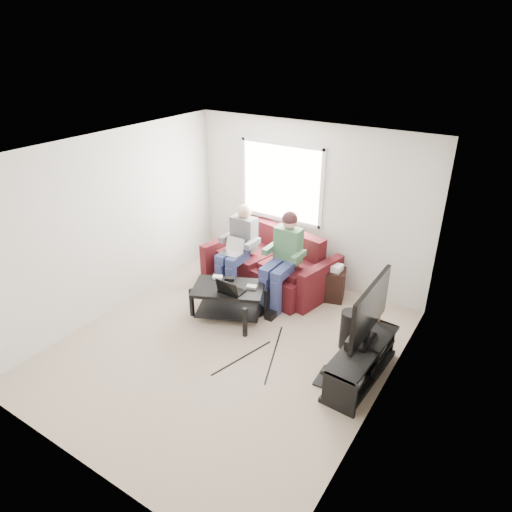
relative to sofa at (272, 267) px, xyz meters
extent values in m
plane|color=tan|center=(0.36, -1.73, -0.34)|extent=(4.50, 4.50, 0.00)
plane|color=white|center=(0.36, -1.73, 2.26)|extent=(4.50, 4.50, 0.00)
plane|color=silver|center=(0.36, 0.52, 0.96)|extent=(4.50, 0.00, 4.50)
plane|color=silver|center=(0.36, -3.98, 0.96)|extent=(4.50, 0.00, 4.50)
plane|color=silver|center=(-1.64, -1.73, 0.96)|extent=(0.00, 4.50, 4.50)
plane|color=silver|center=(2.36, -1.73, 0.96)|extent=(0.00, 4.50, 4.50)
cube|color=white|center=(-0.14, 0.51, 1.26)|extent=(1.40, 0.01, 1.20)
cube|color=silver|center=(-0.14, 0.50, 1.26)|extent=(1.48, 0.04, 1.28)
cube|color=#4D1319|center=(0.00, -0.05, -0.11)|extent=(1.79, 1.20, 0.45)
cube|color=#4D1319|center=(0.00, 0.34, 0.35)|extent=(1.65, 0.54, 0.47)
cube|color=#4D1319|center=(-0.90, -0.05, -0.01)|extent=(0.35, 0.98, 0.65)
cube|color=#4D1319|center=(0.90, -0.05, -0.01)|extent=(0.35, 0.98, 0.65)
cube|color=#4D1319|center=(-0.40, -0.07, 0.17)|extent=(0.90, 0.89, 0.10)
cube|color=#4D1319|center=(0.40, -0.07, 0.17)|extent=(0.90, 0.89, 0.10)
cube|color=navy|center=(-0.50, -0.52, 0.29)|extent=(0.16, 0.45, 0.14)
cube|color=navy|center=(-0.30, -0.52, 0.29)|extent=(0.16, 0.45, 0.14)
cube|color=navy|center=(-0.50, -0.71, -0.06)|extent=(0.13, 0.13, 0.55)
cube|color=navy|center=(-0.30, -0.71, -0.06)|extent=(0.13, 0.13, 0.55)
cube|color=#555459|center=(-0.40, -0.20, 0.57)|extent=(0.40, 0.22, 0.55)
sphere|color=tan|center=(-0.40, -0.18, 0.94)|extent=(0.22, 0.22, 0.22)
cube|color=navy|center=(0.30, -0.52, 0.29)|extent=(0.16, 0.45, 0.14)
cube|color=navy|center=(0.50, -0.52, 0.29)|extent=(0.16, 0.45, 0.14)
cube|color=navy|center=(0.30, -0.71, -0.06)|extent=(0.13, 0.13, 0.55)
cube|color=navy|center=(0.50, -0.71, -0.06)|extent=(0.13, 0.13, 0.55)
cube|color=#4E5050|center=(0.40, -0.20, 0.57)|extent=(0.40, 0.22, 0.55)
sphere|color=tan|center=(0.40, -0.18, 0.94)|extent=(0.22, 0.22, 0.22)
sphere|color=#33191C|center=(0.40, -0.18, 0.98)|extent=(0.23, 0.23, 0.23)
cube|color=black|center=(-0.04, -1.13, 0.14)|extent=(1.16, 0.97, 0.05)
cube|color=black|center=(-0.04, -1.13, -0.22)|extent=(1.05, 0.86, 0.02)
cube|color=black|center=(-0.51, -1.41, -0.11)|extent=(0.05, 0.05, 0.45)
cube|color=black|center=(0.42, -1.41, -0.11)|extent=(0.05, 0.05, 0.45)
cube|color=black|center=(-0.51, -0.86, -0.11)|extent=(0.05, 0.05, 0.45)
cube|color=black|center=(0.42, -0.86, -0.11)|extent=(0.05, 0.05, 0.45)
cube|color=silver|center=(-0.32, -1.01, 0.18)|extent=(0.16, 0.14, 0.04)
cube|color=black|center=(-0.14, -0.95, 0.18)|extent=(0.16, 0.14, 0.04)
cube|color=gray|center=(0.26, -0.98, 0.18)|extent=(0.16, 0.13, 0.04)
cube|color=black|center=(2.06, -1.35, 0.09)|extent=(0.48, 1.36, 0.04)
cube|color=black|center=(2.06, -1.35, -0.11)|extent=(0.43, 1.30, 0.03)
cube|color=black|center=(2.06, -1.35, -0.31)|extent=(0.48, 1.36, 0.06)
cube|color=black|center=(2.06, -1.99, -0.11)|extent=(0.40, 0.06, 0.45)
cube|color=black|center=(2.06, -0.70, -0.11)|extent=(0.40, 0.06, 0.45)
cube|color=black|center=(2.06, -1.25, 0.13)|extent=(0.12, 0.40, 0.04)
cube|color=black|center=(2.06, -1.25, 0.21)|extent=(0.06, 0.06, 0.12)
cube|color=black|center=(2.06, -1.25, 0.60)|extent=(0.05, 1.10, 0.65)
cube|color=#D63271|center=(2.03, -1.25, 0.60)|extent=(0.01, 1.01, 0.58)
cube|color=black|center=(1.94, -1.25, 0.16)|extent=(0.12, 0.50, 0.10)
cylinder|color=#A27246|center=(2.01, -0.72, 0.17)|extent=(0.08, 0.08, 0.12)
cube|color=silver|center=(2.06, -1.75, -0.07)|extent=(0.30, 0.22, 0.06)
cube|color=gray|center=(2.06, -1.05, -0.06)|extent=(0.34, 0.26, 0.08)
cube|color=black|center=(2.06, -1.40, -0.06)|extent=(0.38, 0.30, 0.07)
cylinder|color=black|center=(1.71, -0.88, -0.06)|extent=(0.24, 0.24, 0.55)
cube|color=black|center=(1.69, -1.59, -0.32)|extent=(0.16, 0.41, 0.02)
cube|color=black|center=(1.03, 0.15, -0.09)|extent=(0.34, 0.34, 0.50)
cube|color=silver|center=(1.03, 0.15, 0.21)|extent=(0.22, 0.18, 0.10)
camera|label=1|loc=(3.33, -5.66, 3.44)|focal=32.00mm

